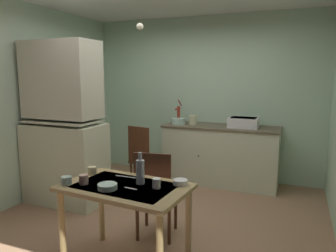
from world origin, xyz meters
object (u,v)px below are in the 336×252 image
Objects in this scene: mug_dark at (84,179)px; serving_bowl_wide at (180,182)px; sink_basin at (243,122)px; dining_table at (125,198)px; chair_far_side at (155,194)px; mixing_bowl_counter at (179,121)px; chair_by_counter at (143,157)px; hutch_cabinet at (64,129)px; glass_bottle at (140,171)px; hand_pump at (178,113)px.

serving_bowl_wide is at bearing 20.89° from mug_dark.
sink_basin reaches higher than serving_bowl_wide.
dining_table is 0.58m from chair_far_side.
mixing_bowl_counter is 0.23× the size of chair_by_counter.
dining_table is 13.72× the size of mug_dark.
serving_bowl_wide is at bearing 24.03° from dining_table.
hutch_cabinet is 1.61m from mug_dark.
sink_basin is at bearing 76.56° from dining_table.
sink_basin is 0.38× the size of dining_table.
serving_bowl_wide is 0.44× the size of glass_bottle.
mug_dark is (0.07, -2.59, -0.17)m from mixing_bowl_counter.
hutch_cabinet is 9.62× the size of mixing_bowl_counter.
hutch_cabinet reaches higher than sink_basin.
chair_by_counter is (-1.34, -0.71, -0.50)m from sink_basin.
sink_basin is 5.27× the size of mug_dark.
sink_basin reaches higher than chair_far_side.
sink_basin is at bearing 78.41° from glass_bottle.
chair_far_side is 0.62m from serving_bowl_wide.
dining_table is 0.50m from serving_bowl_wide.
sink_basin is at bearing 2.77° from mixing_bowl_counter.
hutch_cabinet reaches higher than glass_bottle.
mixing_bowl_counter is 2.54m from dining_table.
mixing_bowl_counter reaches higher than chair_by_counter.
serving_bowl_wide is at bearing -94.04° from sink_basin.
glass_bottle is at bearing -162.35° from serving_bowl_wide.
chair_by_counter is 7.74× the size of serving_bowl_wide.
mug_dark is at bearing -156.81° from glass_bottle.
glass_bottle is (0.53, -2.40, -0.09)m from mixing_bowl_counter.
serving_bowl_wide is at bearing -69.25° from mixing_bowl_counter.
hand_pump is 1.37× the size of glass_bottle.
sink_basin reaches higher than mug_dark.
chair_far_side is (0.03, 0.56, -0.16)m from dining_table.
dining_table is at bearing -80.27° from mixing_bowl_counter.
serving_bowl_wide is (1.18, -1.63, 0.29)m from chair_by_counter.
glass_bottle reaches higher than chair_far_side.
sink_basin is 1.07m from hand_pump.
mixing_bowl_counter is 0.78× the size of glass_bottle.
hand_pump is 1.75× the size of mixing_bowl_counter.
chair_far_side is at bearing -58.64° from chair_by_counter.
mixing_bowl_counter is at bearing 99.73° from dining_table.
glass_bottle reaches higher than mixing_bowl_counter.
hand_pump is at bearing 56.68° from hutch_cabinet.
sink_basin is 2.63m from dining_table.
hutch_cabinet is 7.54× the size of glass_bottle.
sink_basin is 1.60m from chair_by_counter.
hutch_cabinet reaches higher than hand_pump.
hutch_cabinet is 1.87× the size of dining_table.
chair_far_side is at bearing 59.92° from mug_dark.
glass_bottle is at bearing -64.08° from chair_by_counter.
hand_pump is at bearing 92.34° from mug_dark.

